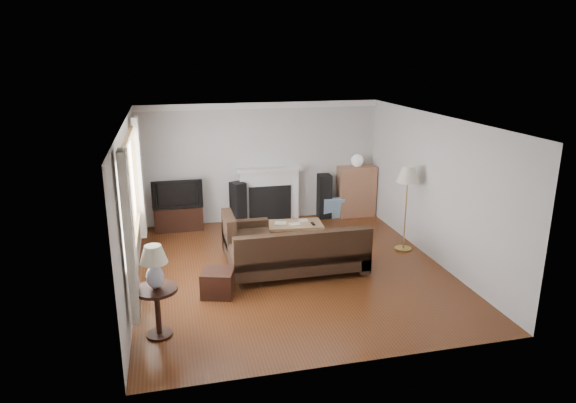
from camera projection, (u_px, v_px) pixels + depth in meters
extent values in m
cube|color=#532812|center=(292.00, 270.00, 8.56)|extent=(5.10, 5.60, 0.04)
cube|color=white|center=(293.00, 119.00, 7.85)|extent=(5.10, 5.60, 0.04)
cube|color=beige|center=(261.00, 162.00, 10.77)|extent=(5.00, 0.04, 2.50)
cube|color=beige|center=(352.00, 265.00, 5.64)|extent=(5.00, 0.04, 2.50)
cube|color=beige|center=(130.00, 208.00, 7.65)|extent=(0.04, 5.50, 2.50)
cube|color=beige|center=(434.00, 188.00, 8.76)|extent=(0.04, 5.50, 2.50)
cube|color=brown|center=(131.00, 192.00, 7.39)|extent=(0.12, 2.74, 1.54)
cube|color=beige|center=(130.00, 238.00, 6.03)|extent=(0.10, 0.35, 2.10)
cube|color=beige|center=(139.00, 178.00, 8.86)|extent=(0.10, 0.35, 2.10)
cube|color=white|center=(269.00, 194.00, 10.89)|extent=(1.40, 0.26, 1.15)
cube|color=black|center=(179.00, 218.00, 10.43)|extent=(0.96, 0.43, 0.48)
imported|color=black|center=(177.00, 193.00, 10.28)|extent=(0.99, 0.13, 0.57)
cube|color=black|center=(238.00, 203.00, 10.68)|extent=(0.35, 0.38, 0.90)
cube|color=black|center=(324.00, 196.00, 11.10)|extent=(0.28, 0.33, 0.96)
cube|color=#9F674A|center=(356.00, 191.00, 11.22)|extent=(0.80, 0.38, 1.10)
sphere|color=white|center=(357.00, 161.00, 11.03)|extent=(0.26, 0.26, 0.26)
cube|color=black|center=(299.00, 251.00, 8.31)|extent=(2.39, 1.75, 0.77)
cube|color=#956E47|center=(294.00, 233.00, 9.64)|extent=(1.10, 0.67, 0.41)
cube|color=black|center=(218.00, 283.00, 7.64)|extent=(0.57, 0.57, 0.39)
cube|color=#B6903F|center=(406.00, 209.00, 9.21)|extent=(0.54, 0.54, 1.57)
cube|color=black|center=(158.00, 312.00, 6.49)|extent=(0.53, 0.53, 0.67)
cube|color=silver|center=(154.00, 267.00, 6.32)|extent=(0.35, 0.35, 0.56)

